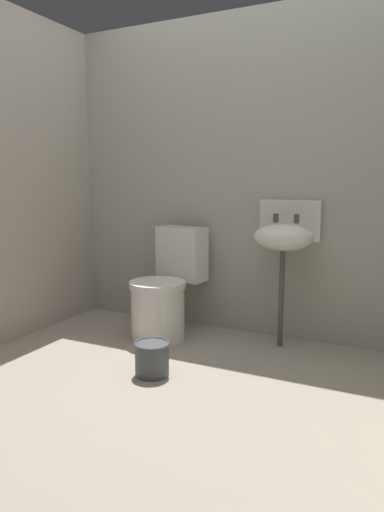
{
  "coord_description": "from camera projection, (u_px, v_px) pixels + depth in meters",
  "views": [
    {
      "loc": [
        1.13,
        -2.02,
        1.13
      ],
      "look_at": [
        0.0,
        0.29,
        0.7
      ],
      "focal_mm": 32.38,
      "sensor_mm": 36.0,
      "label": 1
    }
  ],
  "objects": [
    {
      "name": "wall_back",
      "position": [
        247.0,
        178.0,
        3.34
      ],
      "size": [
        3.17,
        0.1,
        2.28
      ],
      "primitive_type": "cube",
      "color": "#9D9D8F",
      "rests_on": "ground"
    },
    {
      "name": "bucket",
      "position": [
        152.0,
        358.0,
        2.68
      ],
      "size": [
        0.21,
        0.21,
        0.2
      ],
      "color": "#434549",
      "rests_on": "ground"
    },
    {
      "name": "sink",
      "position": [
        284.0,
        236.0,
        3.07
      ],
      "size": [
        0.42,
        0.35,
        0.99
      ],
      "color": "#434549",
      "rests_on": "ground"
    },
    {
      "name": "toilet_near_wall",
      "position": [
        165.0,
        293.0,
        3.32
      ],
      "size": [
        0.46,
        0.64,
        0.78
      ],
      "rotation": [
        0.0,
        0.0,
        3.01
      ],
      "color": "silver",
      "rests_on": "ground"
    },
    {
      "name": "ground_plane",
      "position": [
        168.0,
        400.0,
        2.47
      ],
      "size": [
        3.17,
        2.71,
        0.08
      ],
      "primitive_type": "cube",
      "color": "gray"
    }
  ]
}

